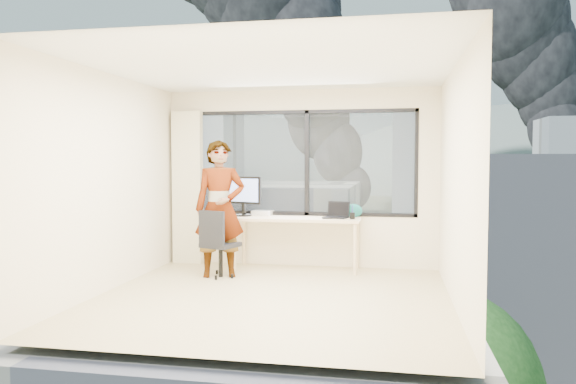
% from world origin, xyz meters
% --- Properties ---
extents(floor, '(4.00, 4.00, 0.01)m').
position_xyz_m(floor, '(0.00, 0.00, 0.00)').
color(floor, tan).
rests_on(floor, ground).
extents(ceiling, '(4.00, 4.00, 0.01)m').
position_xyz_m(ceiling, '(0.00, 0.00, 2.60)').
color(ceiling, white).
rests_on(ceiling, ground).
extents(wall_front, '(4.00, 0.01, 2.60)m').
position_xyz_m(wall_front, '(0.00, -2.00, 1.30)').
color(wall_front, beige).
rests_on(wall_front, ground).
extents(wall_left, '(0.01, 4.00, 2.60)m').
position_xyz_m(wall_left, '(-2.00, 0.00, 1.30)').
color(wall_left, beige).
rests_on(wall_left, ground).
extents(wall_right, '(0.01, 4.00, 2.60)m').
position_xyz_m(wall_right, '(2.00, 0.00, 1.30)').
color(wall_right, beige).
rests_on(wall_right, ground).
extents(window_wall, '(3.30, 0.16, 1.55)m').
position_xyz_m(window_wall, '(0.05, 2.00, 1.52)').
color(window_wall, black).
rests_on(window_wall, ground).
extents(curtain, '(0.45, 0.14, 2.30)m').
position_xyz_m(curtain, '(-1.72, 1.88, 1.15)').
color(curtain, '#F5EFBF').
rests_on(curtain, floor).
extents(desk, '(1.80, 0.60, 0.75)m').
position_xyz_m(desk, '(0.00, 1.66, 0.38)').
color(desk, beige).
rests_on(desk, floor).
extents(chair, '(0.60, 0.60, 0.92)m').
position_xyz_m(chair, '(-0.91, 0.97, 0.46)').
color(chair, black).
rests_on(chair, floor).
extents(person, '(0.77, 0.63, 1.83)m').
position_xyz_m(person, '(-0.94, 1.02, 0.92)').
color(person, '#2D2D33').
rests_on(person, floor).
extents(monitor, '(0.60, 0.31, 0.59)m').
position_xyz_m(monitor, '(-0.80, 1.73, 1.04)').
color(monitor, black).
rests_on(monitor, desk).
extents(game_console, '(0.31, 0.28, 0.07)m').
position_xyz_m(game_console, '(-0.56, 1.92, 0.78)').
color(game_console, white).
rests_on(game_console, desk).
extents(laptop, '(0.41, 0.42, 0.21)m').
position_xyz_m(laptop, '(0.56, 1.67, 0.86)').
color(laptop, black).
rests_on(laptop, desk).
extents(cellphone, '(0.13, 0.09, 0.01)m').
position_xyz_m(cellphone, '(0.45, 1.55, 0.76)').
color(cellphone, black).
rests_on(cellphone, desk).
extents(pen_cup, '(0.09, 0.09, 0.09)m').
position_xyz_m(pen_cup, '(0.80, 1.57, 0.80)').
color(pen_cup, black).
rests_on(pen_cup, desk).
extents(handbag, '(0.27, 0.17, 0.19)m').
position_xyz_m(handbag, '(0.80, 1.82, 0.85)').
color(handbag, '#0C4A42').
rests_on(handbag, desk).
extents(exterior_ground, '(400.00, 400.00, 0.04)m').
position_xyz_m(exterior_ground, '(0.00, 120.00, -14.00)').
color(exterior_ground, '#515B3D').
rests_on(exterior_ground, ground).
extents(near_bldg_a, '(16.00, 12.00, 14.00)m').
position_xyz_m(near_bldg_a, '(-9.00, 30.00, -7.00)').
color(near_bldg_a, beige).
rests_on(near_bldg_a, exterior_ground).
extents(near_bldg_b, '(14.00, 13.00, 16.00)m').
position_xyz_m(near_bldg_b, '(12.00, 38.00, -6.00)').
color(near_bldg_b, silver).
rests_on(near_bldg_b, exterior_ground).
extents(far_tower_a, '(14.00, 14.00, 28.00)m').
position_xyz_m(far_tower_a, '(-35.00, 95.00, 0.00)').
color(far_tower_a, silver).
rests_on(far_tower_a, exterior_ground).
extents(far_tower_b, '(13.00, 13.00, 30.00)m').
position_xyz_m(far_tower_b, '(8.00, 120.00, 1.00)').
color(far_tower_b, silver).
rests_on(far_tower_b, exterior_ground).
extents(far_tower_c, '(15.00, 15.00, 26.00)m').
position_xyz_m(far_tower_c, '(45.00, 140.00, -1.00)').
color(far_tower_c, silver).
rests_on(far_tower_c, exterior_ground).
extents(far_tower_d, '(16.00, 14.00, 22.00)m').
position_xyz_m(far_tower_d, '(-60.00, 150.00, -3.00)').
color(far_tower_d, silver).
rests_on(far_tower_d, exterior_ground).
extents(hill_a, '(288.00, 216.00, 90.00)m').
position_xyz_m(hill_a, '(-120.00, 320.00, -14.00)').
color(hill_a, slate).
rests_on(hill_a, exterior_ground).
extents(hill_b, '(300.00, 220.00, 96.00)m').
position_xyz_m(hill_b, '(100.00, 320.00, -14.00)').
color(hill_b, slate).
rests_on(hill_b, exterior_ground).
extents(tree_a, '(7.00, 7.00, 8.00)m').
position_xyz_m(tree_a, '(-16.00, 22.00, -10.00)').
color(tree_a, '#204C19').
rests_on(tree_a, exterior_ground).
extents(smoke_plume_a, '(40.00, 24.00, 90.00)m').
position_xyz_m(smoke_plume_a, '(-10.00, 150.00, 39.00)').
color(smoke_plume_a, black).
rests_on(smoke_plume_a, exterior_ground).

